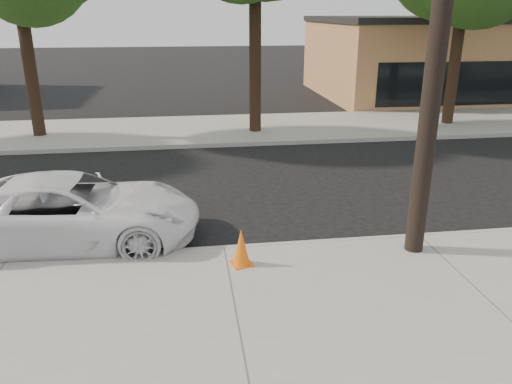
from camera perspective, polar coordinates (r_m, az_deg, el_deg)
ground at (r=11.72m, az=-4.49°, el=-2.44°), size 120.00×120.00×0.00m
near_sidewalk at (r=7.88m, az=-2.34°, el=-13.80°), size 90.00×4.40×0.15m
far_sidewalk at (r=19.83m, az=-6.15°, el=7.08°), size 90.00×5.00×0.15m
curb_near at (r=9.78m, az=-3.66°, el=-6.68°), size 90.00×0.12×0.16m
building_main at (r=31.65m, az=24.36°, el=13.80°), size 18.00×10.00×4.00m
police_cruiser at (r=10.62m, az=-20.35°, el=-2.00°), size 5.19×2.58×1.41m
traffic_cone at (r=8.96m, az=-1.70°, el=-6.36°), size 0.44×0.44×0.68m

